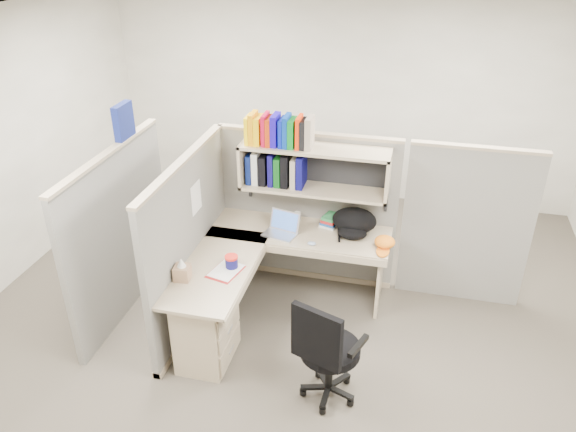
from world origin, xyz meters
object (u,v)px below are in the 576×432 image
(laptop, at_px, (280,225))
(backpack, at_px, (354,223))
(task_chair, at_px, (327,365))
(snack_canister, at_px, (232,261))
(desk, at_px, (233,302))

(laptop, distance_m, backpack, 0.70)
(laptop, distance_m, task_chair, 1.49)
(snack_canister, bearing_deg, backpack, 40.25)
(desk, bearing_deg, laptop, 72.43)
(laptop, xyz_separation_m, snack_canister, (-0.27, -0.63, -0.05))
(laptop, xyz_separation_m, task_chair, (0.69, -1.23, -0.49))
(task_chair, bearing_deg, snack_canister, 148.22)
(desk, bearing_deg, snack_canister, 108.18)
(desk, relative_size, task_chair, 1.76)
(desk, relative_size, laptop, 5.73)
(task_chair, bearing_deg, backpack, 90.41)
(desk, distance_m, task_chair, 1.05)
(backpack, xyz_separation_m, task_chair, (0.01, -1.40, -0.50))
(snack_canister, xyz_separation_m, task_chair, (0.96, -0.59, -0.44))
(desk, height_order, backpack, backpack)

